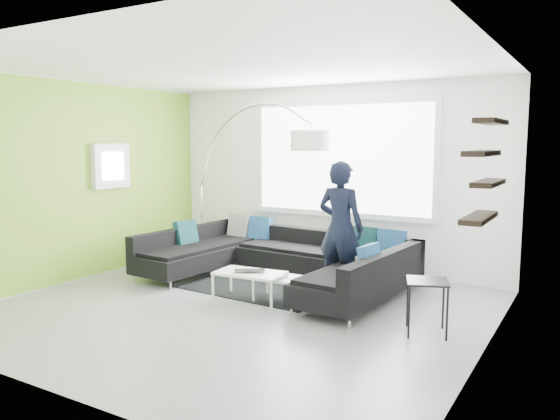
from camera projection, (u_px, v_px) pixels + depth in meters
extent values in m
plane|color=gray|center=(237.00, 309.00, 6.41)|extent=(5.50, 5.50, 0.00)
cube|color=white|center=(330.00, 178.00, 8.37)|extent=(5.50, 0.04, 2.80)
cube|color=white|center=(43.00, 216.00, 4.11)|extent=(5.50, 0.04, 2.80)
cube|color=white|center=(75.00, 182.00, 7.63)|extent=(0.04, 5.00, 2.80)
cube|color=white|center=(488.00, 205.00, 4.85)|extent=(0.04, 5.00, 2.80)
cube|color=white|center=(234.00, 65.00, 6.07)|extent=(5.50, 5.00, 0.04)
cube|color=#7FB72D|center=(76.00, 182.00, 7.63)|extent=(0.01, 5.00, 2.80)
cube|color=white|center=(341.00, 159.00, 8.20)|extent=(2.96, 0.06, 1.68)
cube|color=white|center=(111.00, 166.00, 8.09)|extent=(0.12, 0.66, 0.66)
cube|color=black|center=(485.00, 169.00, 5.21)|extent=(0.20, 1.24, 0.95)
cube|color=black|center=(273.00, 271.00, 7.50)|extent=(3.66, 2.43, 0.37)
cube|color=black|center=(273.00, 248.00, 7.46)|extent=(3.66, 2.43, 0.28)
cube|color=navy|center=(273.00, 244.00, 7.46)|extent=(3.14, 0.42, 0.39)
cube|color=black|center=(265.00, 286.00, 7.42)|extent=(2.10, 1.59, 0.01)
cube|color=white|center=(267.00, 287.00, 6.73)|extent=(1.15, 0.74, 0.36)
cube|color=black|center=(427.00, 307.00, 5.57)|extent=(0.52, 0.52, 0.56)
imported|color=black|center=(340.00, 228.00, 7.02)|extent=(0.67, 0.48, 1.72)
imported|color=black|center=(249.00, 272.00, 6.68)|extent=(0.59, 0.57, 0.03)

